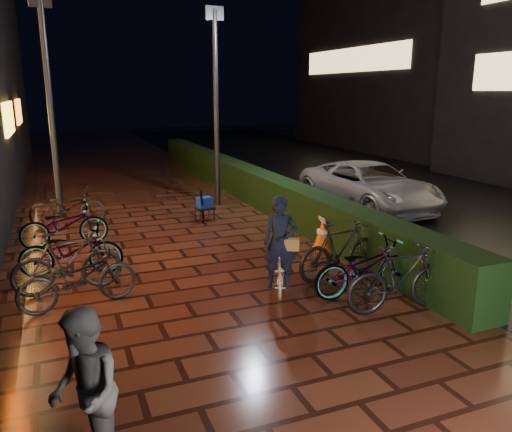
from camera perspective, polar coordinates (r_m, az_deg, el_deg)
name	(u,v)px	position (r m, az deg, el deg)	size (l,w,h in m)	color
ground	(230,311)	(7.98, -3.00, -10.77)	(80.00, 80.00, 0.00)	#381911
asphalt_road	(450,201)	(16.73, 21.28, 1.61)	(11.00, 60.00, 0.01)	black
hedge	(246,182)	(16.14, -1.20, 3.95)	(0.70, 20.00, 1.00)	black
bystander_person	(85,393)	(4.88, -18.99, -18.59)	(0.76, 0.59, 1.57)	#535355
van	(369,185)	(14.93, 12.82, 3.42)	(2.20, 4.77, 1.33)	#A5A5AA
lamp_post_hedge	(216,100)	(14.86, -4.60, 13.11)	(0.54, 0.15, 5.63)	black
lamp_post_sf	(50,99)	(14.14, -22.53, 12.24)	(0.55, 0.17, 5.71)	black
cyclist	(280,257)	(8.47, 2.74, -4.69)	(0.85, 1.24, 1.68)	silver
traffic_barrier	(317,227)	(11.45, 6.98, -1.24)	(0.85, 1.68, 0.68)	#E8560C
cart_assembly	(204,204)	(13.16, -5.93, 1.42)	(0.55, 0.58, 0.92)	black
parked_bikes_storefront	(69,239)	(10.55, -20.59, -2.52)	(2.03, 6.19, 1.08)	black
parked_bikes_hedge	(366,265)	(8.61, 12.51, -5.45)	(2.02, 2.27, 1.08)	black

